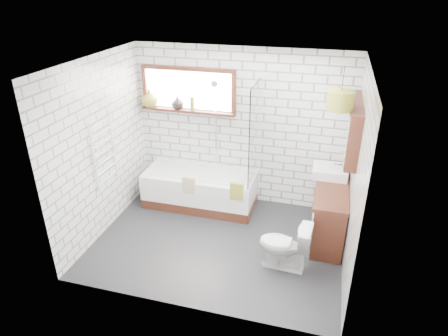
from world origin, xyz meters
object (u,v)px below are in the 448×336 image
(vanity, at_px, (330,211))
(pendant, at_px, (340,100))
(bathtub, at_px, (200,189))
(basin, at_px, (330,172))
(toilet, at_px, (284,245))

(vanity, xyz_separation_m, pendant, (-0.06, -0.35, 1.71))
(bathtub, height_order, basin, basin)
(bathtub, relative_size, vanity, 1.28)
(bathtub, distance_m, pendant, 2.77)
(basin, bearing_deg, bathtub, 180.00)
(bathtub, relative_size, pendant, 5.70)
(toilet, distance_m, pendant, 1.91)
(vanity, xyz_separation_m, toilet, (-0.52, -0.90, -0.06))
(bathtub, bearing_deg, toilet, -38.27)
(bathtub, xyz_separation_m, pendant, (1.99, -0.66, 1.81))
(vanity, relative_size, basin, 2.83)
(vanity, bearing_deg, pendant, -99.73)
(bathtub, xyz_separation_m, toilet, (1.53, -1.21, 0.05))
(basin, height_order, toilet, basin)
(bathtub, relative_size, toilet, 2.67)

